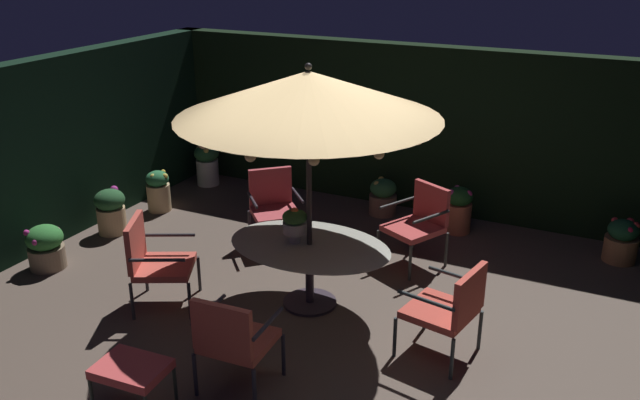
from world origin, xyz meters
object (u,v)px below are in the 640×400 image
(potted_plant_right_far, at_px, (158,190))
(potted_plant_back_left, at_px, (111,210))
(patio_umbrella, at_px, (309,95))
(patio_chair_north, at_px, (274,203))
(patio_chair_east, at_px, (233,337))
(patio_chair_south, at_px, (420,220))
(potted_plant_left_far, at_px, (46,246))
(potted_plant_right_near, at_px, (622,241))
(patio_chair_northeast, at_px, (154,258))
(ottoman_footrest, at_px, (132,370))
(potted_plant_front_corner, at_px, (458,209))
(patio_dining_table, at_px, (310,255))
(patio_chair_southeast, at_px, (450,306))
(potted_plant_back_center, at_px, (207,163))
(potted_plant_left_near, at_px, (383,197))
(centerpiece_planter, at_px, (295,222))

(potted_plant_right_far, bearing_deg, potted_plant_back_left, -93.76)
(patio_umbrella, relative_size, patio_chair_north, 2.72)
(potted_plant_back_left, bearing_deg, patio_chair_east, -32.89)
(patio_chair_south, relative_size, potted_plant_left_far, 1.78)
(patio_umbrella, relative_size, potted_plant_right_near, 4.90)
(patio_chair_northeast, height_order, ottoman_footrest, patio_chair_northeast)
(potted_plant_front_corner, relative_size, potted_plant_back_left, 1.03)
(patio_chair_east, bearing_deg, ottoman_footrest, -139.16)
(patio_chair_northeast, relative_size, potted_plant_left_far, 1.83)
(patio_dining_table, distance_m, ottoman_footrest, 2.25)
(patio_chair_northeast, xyz_separation_m, patio_chair_southeast, (3.06, 0.42, -0.01))
(potted_plant_right_far, height_order, potted_plant_right_near, potted_plant_right_far)
(potted_plant_back_left, bearing_deg, potted_plant_right_near, 18.51)
(potted_plant_front_corner, distance_m, potted_plant_back_left, 4.61)
(patio_umbrella, distance_m, potted_plant_left_far, 3.82)
(potted_plant_back_center, distance_m, potted_plant_left_near, 2.95)
(patio_chair_northeast, height_order, potted_plant_left_near, patio_chair_northeast)
(patio_umbrella, bearing_deg, patio_chair_northeast, -153.46)
(patio_umbrella, xyz_separation_m, patio_chair_south, (0.73, 1.45, -1.72))
(ottoman_footrest, height_order, potted_plant_back_left, potted_plant_back_left)
(centerpiece_planter, relative_size, potted_plant_front_corner, 0.62)
(patio_dining_table, xyz_separation_m, patio_umbrella, (0.00, -0.00, 1.70))
(patio_umbrella, bearing_deg, patio_dining_table, 116.40)
(centerpiece_planter, relative_size, potted_plant_right_far, 0.65)
(potted_plant_left_far, bearing_deg, ottoman_footrest, -30.52)
(potted_plant_front_corner, height_order, potted_plant_right_near, potted_plant_front_corner)
(potted_plant_back_center, bearing_deg, patio_chair_east, -52.73)
(patio_chair_northeast, relative_size, potted_plant_right_near, 1.85)
(potted_plant_left_far, height_order, potted_plant_left_near, potted_plant_left_far)
(potted_plant_front_corner, xyz_separation_m, potted_plant_right_near, (2.01, 0.01, -0.06))
(centerpiece_planter, relative_size, patio_chair_south, 0.40)
(centerpiece_planter, bearing_deg, patio_chair_northeast, -151.43)
(patio_dining_table, relative_size, potted_plant_right_near, 3.30)
(centerpiece_planter, distance_m, potted_plant_back_left, 3.15)
(potted_plant_front_corner, distance_m, potted_plant_left_far, 5.20)
(centerpiece_planter, xyz_separation_m, potted_plant_back_left, (-3.05, 0.53, -0.61))
(potted_plant_front_corner, bearing_deg, ottoman_footrest, -107.22)
(potted_plant_left_far, distance_m, potted_plant_left_near, 4.47)
(patio_chair_southeast, height_order, potted_plant_back_left, patio_chair_southeast)
(ottoman_footrest, distance_m, potted_plant_right_near, 5.88)
(patio_chair_south, bearing_deg, centerpiece_planter, -121.17)
(patio_chair_north, relative_size, patio_chair_southeast, 1.02)
(patio_chair_north, relative_size, potted_plant_back_center, 1.46)
(potted_plant_back_center, bearing_deg, patio_chair_north, -35.42)
(patio_umbrella, xyz_separation_m, potted_plant_back_center, (-3.15, 2.64, -1.92))
(potted_plant_right_far, height_order, potted_plant_back_left, potted_plant_back_left)
(patio_chair_south, relative_size, potted_plant_left_near, 1.83)
(potted_plant_back_center, xyz_separation_m, potted_plant_left_far, (-0.05, -3.25, -0.08))
(potted_plant_back_left, bearing_deg, potted_plant_left_far, -89.37)
(patio_chair_southeast, distance_m, potted_plant_right_far, 5.06)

